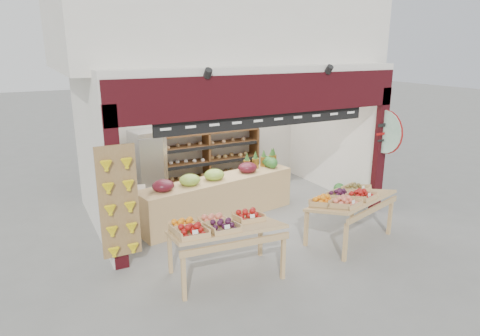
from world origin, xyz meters
name	(u,v)px	position (x,y,z in m)	size (l,w,h in m)	color
ground	(241,215)	(0.00, 0.00, 0.00)	(60.00, 60.00, 0.00)	slate
shop_structure	(207,24)	(0.00, 1.61, 3.92)	(6.36, 5.12, 5.40)	silver
banana_board	(119,205)	(-2.73, -1.17, 1.12)	(0.60, 0.15, 1.80)	olive
gift_sign	(385,132)	(2.75, -1.15, 1.75)	(0.04, 0.93, 0.92)	silver
back_shelving	(206,148)	(0.07, 1.98, 1.05)	(2.75, 0.45, 1.72)	brown
refrigerator	(148,167)	(-1.50, 1.64, 0.84)	(0.65, 0.65, 1.67)	silver
cardboard_stack	(146,208)	(-1.85, 0.66, 0.27)	(1.11, 0.81, 0.74)	beige
mid_counter	(218,197)	(-0.49, 0.09, 0.47)	(3.50, 1.26, 1.08)	tan
display_table_left	(218,227)	(-1.47, -2.04, 0.83)	(1.76, 1.08, 1.06)	tan
display_table_right	(348,199)	(1.14, -1.96, 0.81)	(1.84, 1.35, 1.04)	tan
watermelon_pile	(347,198)	(2.39, -0.57, 0.17)	(0.68, 0.63, 0.48)	#1A4E1B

